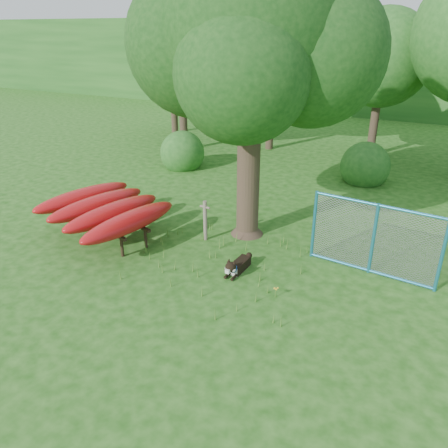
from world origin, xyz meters
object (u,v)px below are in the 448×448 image
at_px(oak_tree, 251,38).
at_px(husky_dog, 237,266).
at_px(fence_section, 373,239).
at_px(kayak_rack, 105,209).

xyz_separation_m(oak_tree, husky_dog, (0.72, -2.09, -4.86)).
bearing_deg(fence_section, kayak_rack, -162.83).
distance_m(husky_dog, fence_section, 3.17).
bearing_deg(fence_section, oak_tree, 175.81).
bearing_deg(oak_tree, kayak_rack, -149.69).
distance_m(oak_tree, husky_dog, 5.34).
xyz_separation_m(oak_tree, fence_section, (3.46, -0.65, -4.16)).
height_order(oak_tree, kayak_rack, oak_tree).
relative_size(oak_tree, fence_section, 2.55).
relative_size(husky_dog, fence_section, 0.37).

